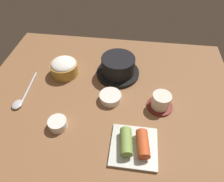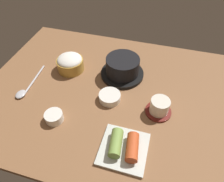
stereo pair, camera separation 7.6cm
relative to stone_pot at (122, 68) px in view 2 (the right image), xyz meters
The scene contains 8 objects.
dining_table 12.50cm from the stone_pot, 104.16° to the right, with size 100.00×76.00×2.00cm, color brown.
stone_pot is the anchor object (origin of this frame).
rice_bowl 22.66cm from the stone_pot, behind, with size 11.41×11.41×7.17cm.
tea_cup_with_saucer 23.52cm from the stone_pot, 42.61° to the right, with size 9.34×9.34×6.18cm.
banchan_cup_center 15.11cm from the stone_pot, 94.59° to the right, with size 8.24×8.24×2.80cm.
kimchi_plate 34.74cm from the stone_pot, 75.29° to the right, with size 14.51×14.51×4.73cm.
side_bowl_near 33.78cm from the stone_pot, 120.39° to the right, with size 6.30×6.30×3.17cm.
spoon 39.79cm from the stone_pot, 151.13° to the right, with size 3.60×20.32×1.35cm.
Camera 2 is at (16.31, -52.26, 60.50)cm, focal length 32.49 mm.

